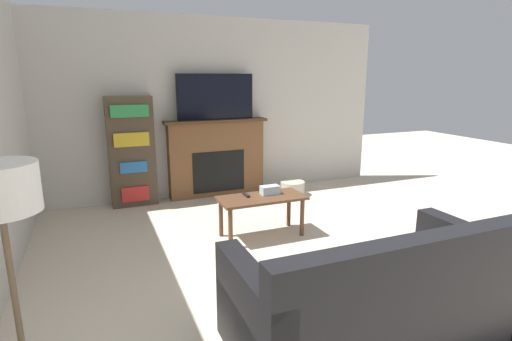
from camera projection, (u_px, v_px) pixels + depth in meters
wall_back at (206, 108)px, 6.12m from camera, size 5.87×0.06×2.70m
fireplace at (217, 158)px, 6.21m from camera, size 1.59×0.28×1.19m
tv at (216, 97)px, 5.97m from camera, size 1.18×0.03×0.68m
couch at (375, 301)px, 2.78m from camera, size 1.99×0.95×0.92m
coffee_table at (262, 203)px, 4.61m from camera, size 1.00×0.46×0.48m
tissue_box at (270, 190)px, 4.69m from camera, size 0.22×0.12×0.10m
remote_control at (246, 195)px, 4.62m from camera, size 0.04×0.15×0.02m
bookshelf at (132, 152)px, 5.68m from camera, size 0.64×0.29×1.57m
floor_lamp at (2, 215)px, 1.75m from camera, size 0.34×0.34×1.47m
storage_basket at (292, 188)px, 6.31m from camera, size 0.38×0.38×0.21m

